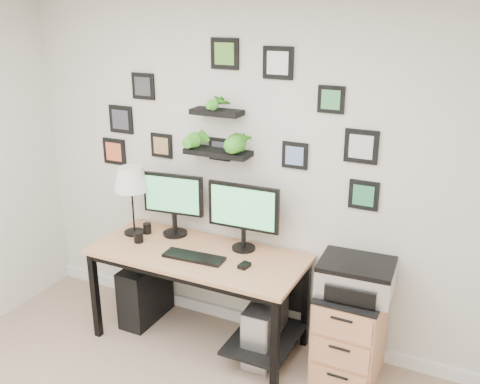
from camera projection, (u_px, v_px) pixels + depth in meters
The scene contains 14 objects.
room at pixel (257, 321), 4.33m from camera, with size 4.00×4.00×4.00m.
desk at pixel (205, 267), 3.99m from camera, with size 1.60×0.70×0.75m.
monitor_left at pixel (173, 200), 4.14m from camera, with size 0.49×0.22×0.50m.
monitor_right at pixel (243, 212), 3.89m from camera, with size 0.55×0.18×0.51m.
keyboard at pixel (194, 257), 3.84m from camera, with size 0.45×0.14×0.02m, color black.
mouse at pixel (244, 265), 3.71m from camera, with size 0.06×0.09×0.03m, color black.
table_lamp at pixel (131, 181), 4.12m from camera, with size 0.27×0.27×0.55m.
mug at pixel (139, 237), 4.10m from camera, with size 0.07×0.07×0.08m, color black.
pen_cup at pixel (147, 228), 4.25m from camera, with size 0.07×0.07×0.08m, color black.
pc_tower_black at pixel (146, 291), 4.39m from camera, with size 0.22×0.49×0.49m, color black.
pc_tower_grey at pixel (265, 330), 3.91m from camera, with size 0.22×0.47×0.46m.
file_cabinet at pixel (350, 334), 3.68m from camera, with size 0.43×0.53×0.67m.
printer at pixel (356, 277), 3.52m from camera, with size 0.50×0.42×0.22m.
wall_decor at pixel (222, 126), 3.87m from camera, with size 2.31×0.18×1.10m.
Camera 1 is at (1.51, -1.43, 2.48)m, focal length 40.00 mm.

